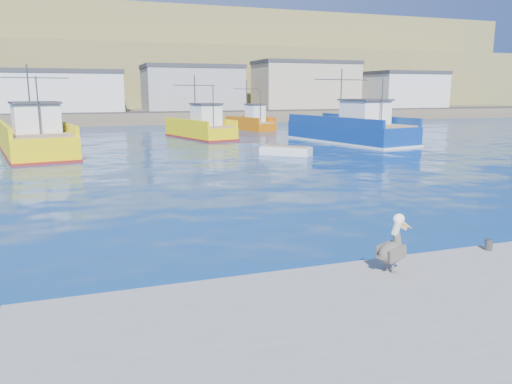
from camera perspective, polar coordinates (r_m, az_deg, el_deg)
ground at (r=15.89m, az=8.29°, el=-5.80°), size 260.00×260.00×0.00m
dock_bollards at (r=13.26m, az=17.51°, el=-6.80°), size 36.20×0.20×0.30m
far_shore at (r=122.91m, az=-16.30°, el=13.05°), size 200.00×81.00×24.00m
trawler_yellow_a at (r=41.04m, az=-23.92°, el=5.55°), size 6.68×13.64×6.74m
trawler_yellow_b at (r=50.84m, az=-6.29°, el=7.22°), size 5.70×10.17×6.30m
trawler_blue at (r=47.20m, az=10.86°, el=7.00°), size 7.49×14.05×6.78m
boat_orange at (r=61.15m, az=-0.53°, el=8.02°), size 4.64×7.49×5.91m
skiff_mid at (r=37.15m, az=3.43°, el=4.63°), size 3.66×3.51×0.82m
pelican at (r=12.16m, az=15.38°, el=-6.14°), size 1.12×0.62×1.39m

